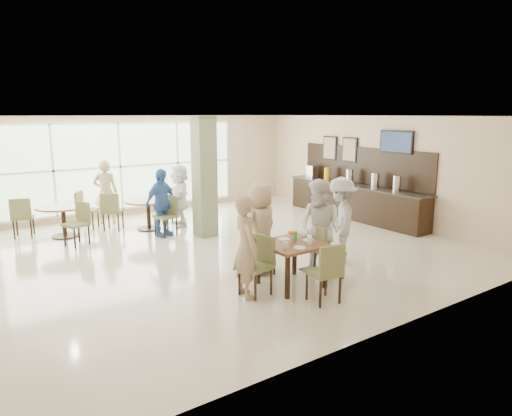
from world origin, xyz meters
TOP-DOWN VIEW (x-y plane):
  - ground at (0.00, 0.00)m, footprint 10.00×10.00m
  - room_shell at (0.00, 0.00)m, footprint 10.00×10.00m
  - window_bank at (-0.50, 4.46)m, footprint 7.00×0.04m
  - column at (0.40, 1.20)m, footprint 0.45×0.45m
  - main_table at (0.03, -2.49)m, footprint 0.95×0.95m
  - round_table_left at (-2.39, 3.00)m, footprint 1.21×1.21m
  - round_table_right at (-0.48, 2.56)m, footprint 1.16×1.16m
  - chairs_main_table at (0.04, -2.49)m, footprint 2.08×2.16m
  - chairs_table_left at (-2.41, 3.02)m, footprint 2.06×2.03m
  - chairs_table_right at (-0.45, 2.59)m, footprint 2.11×1.90m
  - tabletop_clutter at (0.04, -2.50)m, footprint 0.74×0.75m
  - buffet_counter at (4.70, 0.51)m, footprint 0.64×4.70m
  - wall_tv at (4.94, -0.60)m, footprint 0.06×1.00m
  - framed_art_a at (4.95, 1.00)m, footprint 0.05×0.55m
  - framed_art_b at (4.95, 1.80)m, footprint 0.05×0.55m
  - teen_left at (-0.84, -2.43)m, footprint 0.50×0.66m
  - teen_far at (0.00, -1.64)m, footprint 0.91×0.68m
  - teen_right at (0.71, -2.43)m, footprint 0.81×0.95m
  - teen_standing at (1.62, -2.02)m, footprint 1.16×1.23m
  - adult_a at (-0.47, 1.73)m, footprint 1.07×0.85m
  - adult_b at (0.34, 2.45)m, footprint 1.13×1.60m
  - adult_standing at (-1.15, 3.77)m, footprint 0.72×0.60m

SIDE VIEW (x-z plane):
  - ground at x=0.00m, z-range 0.00..0.00m
  - chairs_main_table at x=0.04m, z-range 0.00..0.95m
  - chairs_table_left at x=-2.41m, z-range 0.00..0.95m
  - chairs_table_right at x=-0.45m, z-range 0.00..0.95m
  - buffet_counter at x=4.70m, z-range -0.42..1.53m
  - round_table_right at x=-0.48m, z-range 0.21..0.96m
  - round_table_left at x=-2.39m, z-range 0.22..0.97m
  - main_table at x=0.03m, z-range 0.28..1.03m
  - adult_b at x=0.34m, z-range 0.00..1.58m
  - adult_a at x=-0.47m, z-range 0.00..1.61m
  - tabletop_clutter at x=0.04m, z-range 0.71..0.91m
  - teen_left at x=-0.84m, z-range 0.00..1.62m
  - teen_far at x=0.00m, z-range 0.00..1.66m
  - teen_standing at x=1.62m, z-range 0.00..1.67m
  - adult_standing at x=-1.15m, z-range 0.00..1.68m
  - teen_right at x=0.71m, z-range 0.00..1.74m
  - window_bank at x=-0.50m, z-range -2.10..4.90m
  - column at x=0.40m, z-range 0.00..2.80m
  - room_shell at x=0.00m, z-range -3.30..6.70m
  - framed_art_a at x=4.95m, z-range 1.50..2.20m
  - framed_art_b at x=4.95m, z-range 1.50..2.20m
  - wall_tv at x=4.94m, z-range 1.86..2.44m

